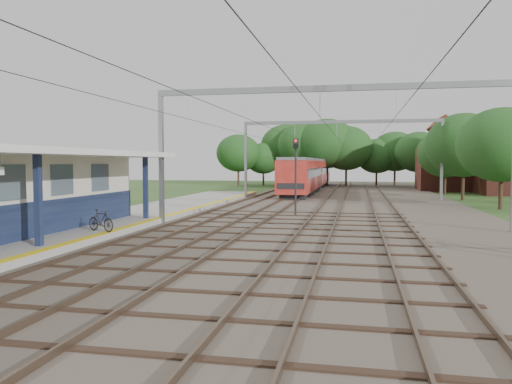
# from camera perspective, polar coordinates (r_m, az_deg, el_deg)

# --- Properties ---
(ground) EXTENTS (160.00, 160.00, 0.00)m
(ground) POSITION_cam_1_polar(r_m,az_deg,el_deg) (11.21, -16.14, -13.66)
(ground) COLOR #2D4C1E
(ground) RESTS_ON ground
(ballast_bed) EXTENTS (18.00, 90.00, 0.10)m
(ballast_bed) POSITION_cam_1_polar(r_m,az_deg,el_deg) (39.63, 10.00, -1.35)
(ballast_bed) COLOR #473D33
(ballast_bed) RESTS_ON ground
(platform) EXTENTS (5.00, 52.00, 0.35)m
(platform) POSITION_cam_1_polar(r_m,az_deg,el_deg) (26.79, -16.47, -3.40)
(platform) COLOR gray
(platform) RESTS_ON ground
(yellow_stripe) EXTENTS (0.45, 52.00, 0.01)m
(yellow_stripe) POSITION_cam_1_polar(r_m,az_deg,el_deg) (25.79, -12.05, -3.19)
(yellow_stripe) COLOR yellow
(yellow_stripe) RESTS_ON platform
(rail_tracks) EXTENTS (11.80, 88.00, 0.15)m
(rail_tracks) POSITION_cam_1_polar(r_m,az_deg,el_deg) (39.76, 6.40, -1.12)
(rail_tracks) COLOR brown
(rail_tracks) RESTS_ON ballast_bed
(catenary_system) EXTENTS (17.22, 88.00, 7.00)m
(catenary_system) POSITION_cam_1_polar(r_m,az_deg,el_deg) (34.88, 8.87, 7.01)
(catenary_system) COLOR gray
(catenary_system) RESTS_ON ground
(tree_band) EXTENTS (31.72, 30.88, 8.82)m
(tree_band) POSITION_cam_1_polar(r_m,az_deg,el_deg) (66.64, 10.54, 4.71)
(tree_band) COLOR #382619
(tree_band) RESTS_ON ground
(house_far) EXTENTS (8.00, 6.12, 8.66)m
(house_far) POSITION_cam_1_polar(r_m,az_deg,el_deg) (62.45, 21.67, 3.08)
(house_far) COLOR brown
(house_far) RESTS_ON ground
(bicycle) EXTENTS (1.62, 1.02, 0.94)m
(bicycle) POSITION_cam_1_polar(r_m,az_deg,el_deg) (22.11, -17.31, -3.13)
(bicycle) COLOR black
(bicycle) RESTS_ON platform
(train) EXTENTS (2.77, 34.52, 3.65)m
(train) POSITION_cam_1_polar(r_m,az_deg,el_deg) (59.28, 6.17, 2.15)
(train) COLOR black
(train) RESTS_ON ballast_bed
(signal_post) EXTENTS (0.33, 0.28, 4.73)m
(signal_post) POSITION_cam_1_polar(r_m,az_deg,el_deg) (30.28, 4.56, 2.99)
(signal_post) COLOR black
(signal_post) RESTS_ON ground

